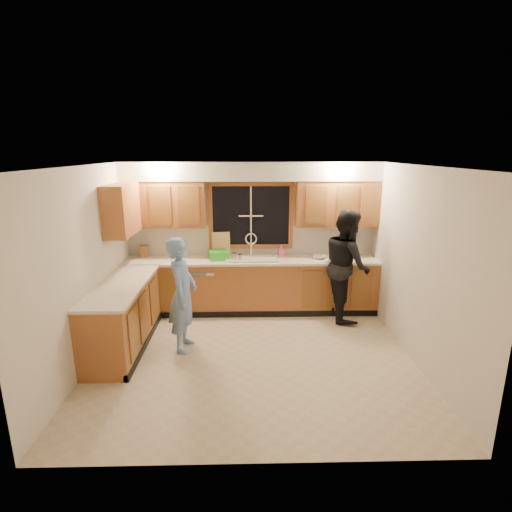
% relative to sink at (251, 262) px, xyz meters
% --- Properties ---
extents(floor, '(4.20, 4.20, 0.00)m').
position_rel_sink_xyz_m(floor, '(0.00, -1.60, -0.86)').
color(floor, '#C5B598').
rests_on(floor, ground).
extents(ceiling, '(4.20, 4.20, 0.00)m').
position_rel_sink_xyz_m(ceiling, '(0.00, -1.60, 1.64)').
color(ceiling, silver).
extents(wall_back, '(4.20, 0.00, 4.20)m').
position_rel_sink_xyz_m(wall_back, '(0.00, 0.30, 0.39)').
color(wall_back, silver).
rests_on(wall_back, ground).
extents(wall_left, '(0.00, 3.80, 3.80)m').
position_rel_sink_xyz_m(wall_left, '(-2.10, -1.60, 0.39)').
color(wall_left, silver).
rests_on(wall_left, ground).
extents(wall_right, '(0.00, 3.80, 3.80)m').
position_rel_sink_xyz_m(wall_right, '(2.10, -1.60, 0.39)').
color(wall_right, silver).
rests_on(wall_right, ground).
extents(base_cabinets_back, '(4.20, 0.60, 0.88)m').
position_rel_sink_xyz_m(base_cabinets_back, '(0.00, -0.00, -0.42)').
color(base_cabinets_back, '#AC6231').
rests_on(base_cabinets_back, ground).
extents(base_cabinets_left, '(0.60, 1.90, 0.88)m').
position_rel_sink_xyz_m(base_cabinets_left, '(-1.80, -1.25, -0.42)').
color(base_cabinets_left, '#AC6231').
rests_on(base_cabinets_left, ground).
extents(countertop_back, '(4.20, 0.63, 0.04)m').
position_rel_sink_xyz_m(countertop_back, '(0.00, -0.02, 0.04)').
color(countertop_back, beige).
rests_on(countertop_back, base_cabinets_back).
extents(countertop_left, '(0.63, 1.90, 0.04)m').
position_rel_sink_xyz_m(countertop_left, '(-1.79, -1.25, 0.04)').
color(countertop_left, beige).
rests_on(countertop_left, base_cabinets_left).
extents(upper_cabinets_left, '(1.35, 0.33, 0.75)m').
position_rel_sink_xyz_m(upper_cabinets_left, '(-1.43, 0.13, 0.96)').
color(upper_cabinets_left, '#AC6231').
rests_on(upper_cabinets_left, wall_back).
extents(upper_cabinets_right, '(1.35, 0.33, 0.75)m').
position_rel_sink_xyz_m(upper_cabinets_right, '(1.43, 0.13, 0.96)').
color(upper_cabinets_right, '#AC6231').
rests_on(upper_cabinets_right, wall_back).
extents(upper_cabinets_return, '(0.33, 0.90, 0.75)m').
position_rel_sink_xyz_m(upper_cabinets_return, '(-1.94, -0.48, 0.96)').
color(upper_cabinets_return, '#AC6231').
rests_on(upper_cabinets_return, wall_left).
extents(soffit, '(4.20, 0.35, 0.30)m').
position_rel_sink_xyz_m(soffit, '(0.00, 0.12, 1.49)').
color(soffit, silver).
rests_on(soffit, wall_back).
extents(window_frame, '(1.44, 0.03, 1.14)m').
position_rel_sink_xyz_m(window_frame, '(0.00, 0.29, 0.74)').
color(window_frame, black).
rests_on(window_frame, wall_back).
extents(sink, '(0.86, 0.52, 0.57)m').
position_rel_sink_xyz_m(sink, '(0.00, 0.00, 0.00)').
color(sink, silver).
rests_on(sink, countertop_back).
extents(dishwasher, '(0.60, 0.56, 0.82)m').
position_rel_sink_xyz_m(dishwasher, '(-0.85, -0.01, -0.45)').
color(dishwasher, silver).
rests_on(dishwasher, floor).
extents(stove, '(0.58, 0.75, 0.90)m').
position_rel_sink_xyz_m(stove, '(-1.80, -1.82, -0.41)').
color(stove, silver).
rests_on(stove, floor).
extents(man, '(0.41, 0.60, 1.58)m').
position_rel_sink_xyz_m(man, '(-0.95, -1.34, -0.07)').
color(man, '#6B94CB').
rests_on(man, floor).
extents(woman, '(0.74, 0.92, 1.79)m').
position_rel_sink_xyz_m(woman, '(1.53, -0.32, 0.03)').
color(woman, black).
rests_on(woman, floor).
extents(knife_block, '(0.13, 0.11, 0.21)m').
position_rel_sink_xyz_m(knife_block, '(-1.82, 0.15, 0.16)').
color(knife_block, brown).
rests_on(knife_block, countertop_back).
extents(cutting_board, '(0.32, 0.15, 0.41)m').
position_rel_sink_xyz_m(cutting_board, '(-0.51, 0.22, 0.26)').
color(cutting_board, tan).
rests_on(cutting_board, countertop_back).
extents(dish_crate, '(0.36, 0.34, 0.14)m').
position_rel_sink_xyz_m(dish_crate, '(-0.55, 0.01, 0.13)').
color(dish_crate, green).
rests_on(dish_crate, countertop_back).
extents(soap_bottle, '(0.09, 0.10, 0.20)m').
position_rel_sink_xyz_m(soap_bottle, '(0.51, 0.16, 0.16)').
color(soap_bottle, pink).
rests_on(soap_bottle, countertop_back).
extents(bowl, '(0.27, 0.27, 0.05)m').
position_rel_sink_xyz_m(bowl, '(1.14, -0.00, 0.08)').
color(bowl, silver).
rests_on(bowl, countertop_back).
extents(can_left, '(0.09, 0.09, 0.13)m').
position_rel_sink_xyz_m(can_left, '(-0.28, -0.10, 0.12)').
color(can_left, beige).
rests_on(can_left, countertop_back).
extents(can_right, '(0.07, 0.07, 0.12)m').
position_rel_sink_xyz_m(can_right, '(-0.19, -0.14, 0.11)').
color(can_right, beige).
rests_on(can_right, countertop_back).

